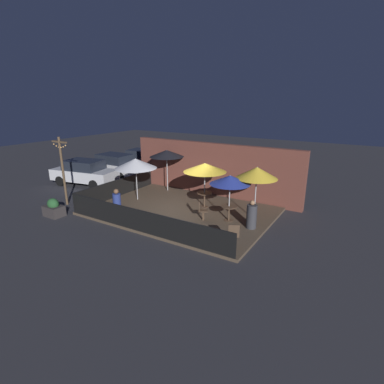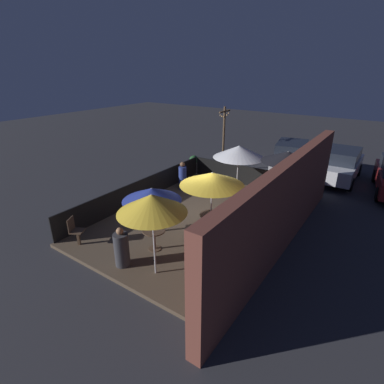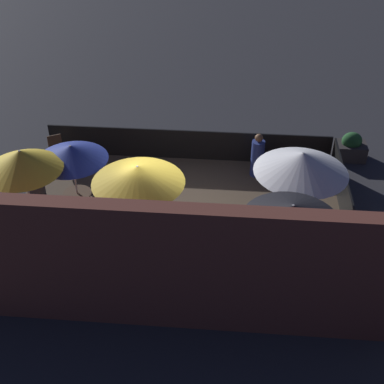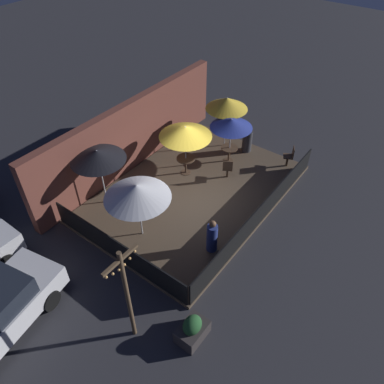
% 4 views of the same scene
% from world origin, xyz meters
% --- Properties ---
extents(ground_plane, '(60.00, 60.00, 0.00)m').
position_xyz_m(ground_plane, '(0.00, 0.00, 0.00)').
color(ground_plane, '#2D2D33').
extents(patio_deck, '(8.62, 6.01, 0.12)m').
position_xyz_m(patio_deck, '(0.00, 0.00, 0.06)').
color(patio_deck, brown).
rests_on(patio_deck, ground_plane).
extents(building_wall, '(10.22, 0.36, 3.03)m').
position_xyz_m(building_wall, '(0.00, 3.24, 1.52)').
color(building_wall, brown).
rests_on(building_wall, ground_plane).
extents(fence_front, '(8.42, 0.05, 0.95)m').
position_xyz_m(fence_front, '(0.00, -2.96, 0.59)').
color(fence_front, black).
rests_on(fence_front, patio_deck).
extents(fence_side_left, '(0.05, 5.81, 0.95)m').
position_xyz_m(fence_side_left, '(-4.26, 0.00, 0.59)').
color(fence_side_left, black).
rests_on(fence_side_left, patio_deck).
extents(patio_umbrella_0, '(1.78, 1.78, 2.10)m').
position_xyz_m(patio_umbrella_0, '(2.56, 0.01, 2.02)').
color(patio_umbrella_0, '#B2B2B7').
rests_on(patio_umbrella_0, patio_deck).
extents(patio_umbrella_1, '(2.12, 2.12, 2.26)m').
position_xyz_m(patio_umbrella_1, '(0.75, 1.00, 2.16)').
color(patio_umbrella_1, '#B2B2B7').
rests_on(patio_umbrella_1, patio_deck).
extents(patio_umbrella_2, '(2.22, 2.22, 2.26)m').
position_xyz_m(patio_umbrella_2, '(-2.94, 0.12, 2.12)').
color(patio_umbrella_2, '#B2B2B7').
rests_on(patio_umbrella_2, patio_deck).
extents(patio_umbrella_3, '(1.84, 1.84, 2.42)m').
position_xyz_m(patio_umbrella_3, '(3.45, 0.83, 2.28)').
color(patio_umbrella_3, '#B2B2B7').
rests_on(patio_umbrella_3, patio_deck).
extents(patio_umbrella_4, '(1.99, 1.99, 2.43)m').
position_xyz_m(patio_umbrella_4, '(-2.54, 2.35, 2.35)').
color(patio_umbrella_4, '#B2B2B7').
rests_on(patio_umbrella_4, patio_deck).
extents(dining_table_0, '(0.73, 0.73, 0.70)m').
position_xyz_m(dining_table_0, '(2.56, 0.01, 0.67)').
color(dining_table_0, '#4C3828').
rests_on(dining_table_0, patio_deck).
extents(dining_table_1, '(0.78, 0.78, 0.76)m').
position_xyz_m(dining_table_1, '(0.75, 1.00, 0.72)').
color(dining_table_1, '#4C3828').
rests_on(dining_table_1, patio_deck).
extents(patio_chair_0, '(0.54, 0.54, 0.96)m').
position_xyz_m(patio_chair_0, '(3.79, -2.26, 0.65)').
color(patio_chair_0, '#4C3828').
rests_on(patio_chair_0, patio_deck).
extents(patio_chair_1, '(0.55, 0.55, 0.93)m').
position_xyz_m(patio_chair_1, '(1.51, -0.59, 0.63)').
color(patio_chair_1, '#4C3828').
rests_on(patio_chair_1, patio_deck).
extents(patron_0, '(0.51, 0.51, 1.34)m').
position_xyz_m(patron_0, '(-2.04, -2.25, 0.72)').
color(patron_0, navy).
rests_on(patron_0, patio_deck).
extents(patron_1, '(0.54, 0.54, 1.23)m').
position_xyz_m(patron_1, '(3.71, -0.22, 0.66)').
color(patron_1, '#333338').
rests_on(patron_1, patio_deck).
extents(planter_box, '(0.93, 0.65, 0.88)m').
position_xyz_m(planter_box, '(-4.91, -3.58, 0.37)').
color(planter_box, '#332D2D').
rests_on(planter_box, ground_plane).
extents(light_post, '(1.10, 0.12, 3.56)m').
position_xyz_m(light_post, '(-5.81, -2.21, 2.00)').
color(light_post, brown).
rests_on(light_post, ground_plane).
extents(parked_car_0, '(4.48, 2.46, 1.62)m').
position_xyz_m(parked_car_0, '(-8.11, 0.90, 0.85)').
color(parked_car_0, silver).
rests_on(parked_car_0, ground_plane).
extents(parked_car_1, '(4.25, 1.81, 1.62)m').
position_xyz_m(parked_car_1, '(-7.99, 3.50, 0.85)').
color(parked_car_1, silver).
rests_on(parked_car_1, ground_plane).
extents(parked_car_2, '(4.54, 2.28, 1.62)m').
position_xyz_m(parked_car_2, '(-7.45, 6.10, 0.85)').
color(parked_car_2, maroon).
rests_on(parked_car_2, ground_plane).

